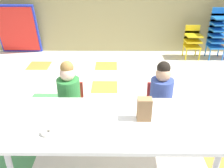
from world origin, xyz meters
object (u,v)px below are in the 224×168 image
at_px(kid_chair_blue_stack, 218,31).
at_px(folded_activity_table, 17,30).
at_px(seated_child_middle_seat, 161,92).
at_px(paper_plate_center_table, 106,117).
at_px(paper_plate_near_edge, 47,134).
at_px(kid_chair_yellow_stack, 192,40).
at_px(seated_child_near_camera, 69,91).
at_px(donut_powdered_on_plate, 47,132).
at_px(paper_bag_brown, 144,109).
at_px(craft_table, 113,125).

xyz_separation_m(kid_chair_blue_stack, folded_activity_table, (-4.25, 0.24, -0.04)).
height_order(seated_child_middle_seat, paper_plate_center_table, seated_child_middle_seat).
bearing_deg(paper_plate_center_table, kid_chair_blue_stack, 54.69).
distance_m(paper_plate_near_edge, paper_plate_center_table, 0.55).
bearing_deg(kid_chair_yellow_stack, paper_plate_near_edge, -123.19).
bearing_deg(folded_activity_table, paper_plate_center_table, -58.66).
bearing_deg(seated_child_middle_seat, seated_child_near_camera, 180.00).
xyz_separation_m(kid_chair_yellow_stack, paper_plate_center_table, (-1.72, -3.12, 0.21)).
bearing_deg(seated_child_near_camera, donut_powdered_on_plate, -92.83).
bearing_deg(paper_plate_near_edge, folded_activity_table, 113.24).
bearing_deg(paper_bag_brown, donut_powdered_on_plate, -164.85).
xyz_separation_m(seated_child_middle_seat, paper_bag_brown, (-0.27, -0.61, 0.16)).
height_order(seated_child_middle_seat, kid_chair_yellow_stack, seated_child_middle_seat).
bearing_deg(paper_plate_near_edge, seated_child_near_camera, 87.17).
height_order(seated_child_near_camera, donut_powdered_on_plate, seated_child_near_camera).
bearing_deg(craft_table, paper_plate_center_table, 135.00).
relative_size(paper_bag_brown, paper_plate_center_table, 1.22).
height_order(seated_child_near_camera, kid_chair_yellow_stack, seated_child_near_camera).
bearing_deg(kid_chair_yellow_stack, donut_powdered_on_plate, -123.19).
distance_m(kid_chair_yellow_stack, kid_chair_blue_stack, 0.52).
distance_m(kid_chair_yellow_stack, donut_powdered_on_plate, 4.04).
height_order(kid_chair_blue_stack, paper_plate_center_table, kid_chair_blue_stack).
relative_size(seated_child_middle_seat, kid_chair_blue_stack, 0.88).
distance_m(seated_child_near_camera, donut_powdered_on_plate, 0.84).
xyz_separation_m(seated_child_near_camera, seated_child_middle_seat, (1.07, 0.00, 0.00)).
bearing_deg(craft_table, paper_bag_brown, 5.92).
xyz_separation_m(seated_child_near_camera, paper_plate_center_table, (0.45, -0.58, 0.05)).
relative_size(kid_chair_blue_stack, paper_plate_center_table, 5.78).
bearing_deg(seated_child_near_camera, paper_bag_brown, -37.52).
bearing_deg(craft_table, kid_chair_blue_stack, 55.95).
xyz_separation_m(paper_bag_brown, paper_plate_center_table, (-0.35, 0.03, -0.11)).
relative_size(seated_child_near_camera, paper_bag_brown, 4.17).
xyz_separation_m(paper_plate_center_table, donut_powdered_on_plate, (-0.49, -0.26, 0.02)).
xyz_separation_m(paper_plate_near_edge, donut_powdered_on_plate, (0.00, 0.00, 0.02)).
bearing_deg(paper_bag_brown, paper_plate_near_edge, -164.85).
xyz_separation_m(seated_child_middle_seat, folded_activity_table, (-2.66, 2.77, -0.02)).
distance_m(folded_activity_table, paper_bag_brown, 4.14).
distance_m(seated_child_middle_seat, folded_activity_table, 3.84).
xyz_separation_m(craft_table, kid_chair_yellow_stack, (1.66, 3.18, -0.16)).
distance_m(seated_child_middle_seat, kid_chair_yellow_stack, 2.77).
bearing_deg(paper_bag_brown, seated_child_near_camera, 142.48).
xyz_separation_m(kid_chair_blue_stack, paper_bag_brown, (-1.86, -3.15, 0.13)).
distance_m(kid_chair_blue_stack, paper_bag_brown, 3.66).
relative_size(folded_activity_table, paper_bag_brown, 4.94).
bearing_deg(seated_child_middle_seat, paper_bag_brown, -113.88).
relative_size(kid_chair_blue_stack, paper_bag_brown, 4.73).
bearing_deg(donut_powdered_on_plate, craft_table, 19.67).
bearing_deg(kid_chair_blue_stack, paper_plate_near_edge, -128.65).
height_order(kid_chair_yellow_stack, paper_bag_brown, paper_bag_brown).
bearing_deg(paper_plate_near_edge, craft_table, 19.67).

